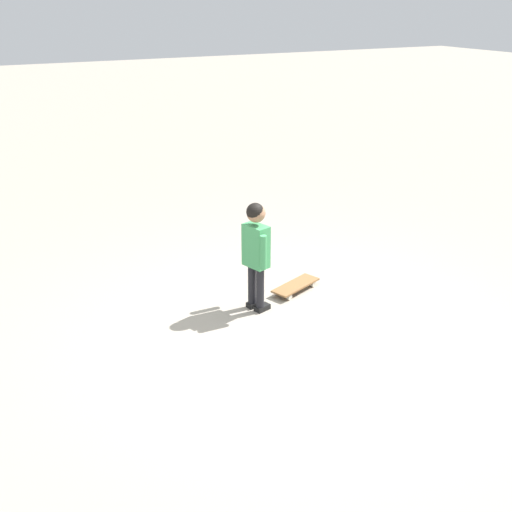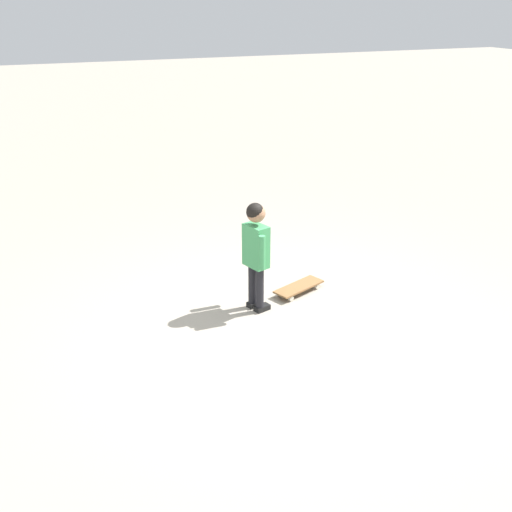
{
  "view_description": "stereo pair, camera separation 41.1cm",
  "coord_description": "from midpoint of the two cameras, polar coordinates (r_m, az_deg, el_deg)",
  "views": [
    {
      "loc": [
        4.08,
        -2.37,
        2.74
      ],
      "look_at": [
        -0.47,
        -0.04,
        0.55
      ],
      "focal_mm": 42.59,
      "sensor_mm": 36.0,
      "label": 1
    },
    {
      "loc": [
        4.25,
        -2.0,
        2.74
      ],
      "look_at": [
        -0.47,
        -0.04,
        0.55
      ],
      "focal_mm": 42.59,
      "sensor_mm": 36.0,
      "label": 2
    }
  ],
  "objects": [
    {
      "name": "ground_plane",
      "position": [
        5.44,
        0.5,
        -7.01
      ],
      "size": [
        50.0,
        50.0,
        0.0
      ],
      "primitive_type": "plane",
      "color": "#9E9384"
    },
    {
      "name": "child_person",
      "position": [
        5.51,
        -2.13,
        0.99
      ],
      "size": [
        0.4,
        0.23,
        1.06
      ],
      "color": "black",
      "rests_on": "ground"
    },
    {
      "name": "skateboard",
      "position": [
        6.11,
        1.82,
        -2.84
      ],
      "size": [
        0.38,
        0.59,
        0.07
      ],
      "color": "olive",
      "rests_on": "ground"
    }
  ]
}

